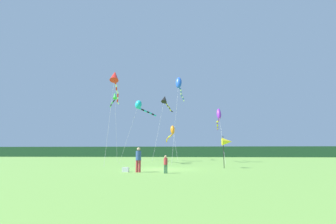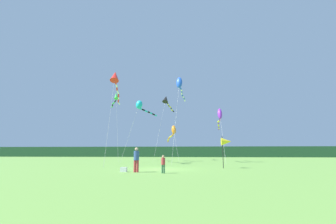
# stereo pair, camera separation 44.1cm
# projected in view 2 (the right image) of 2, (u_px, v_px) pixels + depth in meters

# --- Properties ---
(ground_plane) EXTENTS (120.00, 120.00, 0.00)m
(ground_plane) POSITION_uv_depth(u_px,v_px,m) (161.00, 169.00, 19.19)
(ground_plane) COLOR #6B9E42
(distant_treeline) EXTENTS (108.00, 2.92, 2.86)m
(distant_treeline) POSITION_uv_depth(u_px,v_px,m) (181.00, 152.00, 63.55)
(distant_treeline) COLOR #1E4228
(distant_treeline) RESTS_ON ground
(person_adult) EXTENTS (0.39, 0.39, 1.77)m
(person_adult) POSITION_uv_depth(u_px,v_px,m) (136.00, 158.00, 16.43)
(person_adult) COLOR #B23338
(person_adult) RESTS_ON ground
(person_child) EXTENTS (0.27, 0.27, 1.22)m
(person_child) POSITION_uv_depth(u_px,v_px,m) (163.00, 163.00, 15.59)
(person_child) COLOR #3F724C
(person_child) RESTS_ON ground
(cooler_box) EXTENTS (0.46, 0.30, 0.34)m
(cooler_box) POSITION_uv_depth(u_px,v_px,m) (124.00, 170.00, 16.54)
(cooler_box) COLOR silver
(cooler_box) RESTS_ON ground
(banner_flag_pole) EXTENTS (0.90, 0.70, 2.89)m
(banner_flag_pole) POSITION_uv_depth(u_px,v_px,m) (226.00, 142.00, 20.52)
(banner_flag_pole) COLOR black
(banner_flag_pole) RESTS_ON ground
(kite_green) EXTENTS (3.88, 7.01, 11.30)m
(kite_green) POSITION_uv_depth(u_px,v_px,m) (116.00, 97.00, 37.85)
(kite_green) COLOR #B2B2B2
(kite_green) RESTS_ON ground
(kite_red) EXTENTS (2.10, 10.47, 11.34)m
(kite_red) POSITION_uv_depth(u_px,v_px,m) (115.00, 79.00, 27.97)
(kite_red) COLOR #B2B2B2
(kite_red) RESTS_ON ground
(kite_orange) EXTENTS (2.33, 6.93, 5.65)m
(kite_orange) POSITION_uv_depth(u_px,v_px,m) (173.00, 132.00, 35.71)
(kite_orange) COLOR #B2B2B2
(kite_orange) RESTS_ON ground
(kite_black) EXTENTS (2.54, 9.38, 11.29)m
(kite_black) POSITION_uv_depth(u_px,v_px,m) (166.00, 100.00, 39.46)
(kite_black) COLOR #B2B2B2
(kite_black) RESTS_ON ground
(kite_blue) EXTENTS (1.53, 9.21, 11.82)m
(kite_blue) POSITION_uv_depth(u_px,v_px,m) (180.00, 85.00, 31.76)
(kite_blue) COLOR #B2B2B2
(kite_blue) RESTS_ON ground
(kite_purple) EXTENTS (0.88, 10.11, 7.77)m
(kite_purple) POSITION_uv_depth(u_px,v_px,m) (220.00, 116.00, 32.89)
(kite_purple) COLOR #B2B2B2
(kite_purple) RESTS_ON ground
(kite_cyan) EXTENTS (4.04, 4.26, 8.59)m
(kite_cyan) POSITION_uv_depth(u_px,v_px,m) (140.00, 106.00, 31.47)
(kite_cyan) COLOR #B2B2B2
(kite_cyan) RESTS_ON ground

